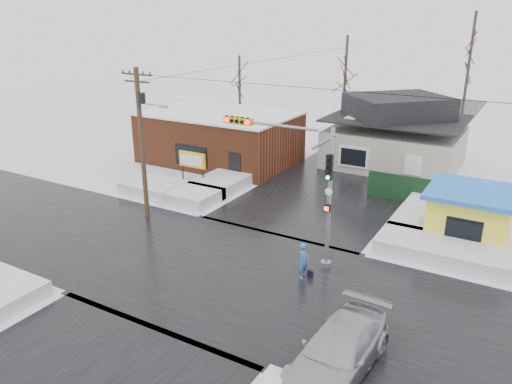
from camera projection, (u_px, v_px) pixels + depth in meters
The scene contains 20 objects.
ground at pixel (225, 273), 24.10m from camera, with size 120.00×120.00×0.00m, color white.
road_ns at pixel (225, 273), 24.09m from camera, with size 10.00×120.00×0.02m, color black.
road_ew at pixel (225, 273), 24.09m from camera, with size 120.00×10.00×0.02m, color black.
snowbank_nw at pixel (171, 191), 33.90m from camera, with size 7.00×3.00×0.80m, color white.
snowbank_ne at pixel (448, 251), 25.41m from camera, with size 7.00×3.00×0.80m, color white.
snowbank_nside_w at pixel (235, 176), 37.03m from camera, with size 3.00×8.00×0.80m, color white.
snowbank_nside_e at pixel (429, 212), 30.43m from camera, with size 3.00×8.00×0.80m, color white.
traffic_signal at pixel (299, 175), 23.82m from camera, with size 6.05×0.68×7.00m.
utility_pole at pixel (142, 136), 28.95m from camera, with size 3.15×0.44×9.00m.
brick_building at pixel (220, 137), 41.60m from camera, with size 12.20×8.20×4.12m.
marquee_sign at pixel (192, 161), 35.42m from camera, with size 2.20×0.21×2.55m.
house at pixel (395, 134), 40.17m from camera, with size 10.40×8.40×5.76m.
kiosk at pixel (470, 214), 27.26m from camera, with size 4.60×4.60×2.88m.
fence at pixel (428, 193), 32.12m from camera, with size 8.00×0.12×1.80m, color black.
tree_far_left at pixel (346, 59), 44.45m from camera, with size 3.00×3.00×10.00m.
tree_far_mid at pixel (472, 42), 40.82m from camera, with size 3.00×3.00×12.00m.
tree_far_west at pixel (239, 73), 48.07m from camera, with size 3.00×3.00×8.00m.
pedestrian at pixel (304, 261), 23.36m from camera, with size 0.64×0.42×1.76m, color #3B69A7.
car at pixel (339, 351), 17.27m from camera, with size 2.28×5.61×1.63m, color #ADAEB4.
shopping_bag at pixel (310, 274), 23.61m from camera, with size 0.28×0.12×0.35m, color black.
Camera 1 is at (12.01, -17.71, 11.85)m, focal length 35.00 mm.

